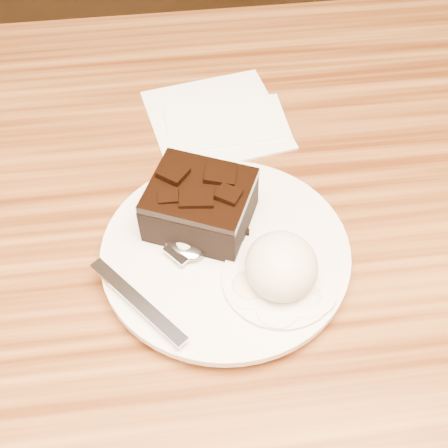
{
  "coord_description": "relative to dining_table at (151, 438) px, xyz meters",
  "views": [
    {
      "loc": [
        0.06,
        -0.32,
        1.2
      ],
      "look_at": [
        0.1,
        0.01,
        0.79
      ],
      "focal_mm": 50.97,
      "sensor_mm": 36.0,
      "label": 1
    }
  ],
  "objects": [
    {
      "name": "brownie",
      "position": [
        0.08,
        0.04,
        0.41
      ],
      "size": [
        0.11,
        0.1,
        0.04
      ],
      "primitive_type": "cube",
      "rotation": [
        0.0,
        0.0,
        -0.43
      ],
      "color": "black",
      "rests_on": "plate"
    },
    {
      "name": "crumb_b",
      "position": [
        0.05,
        0.02,
        0.39
      ],
      "size": [
        0.01,
        0.01,
        0.0
      ],
      "primitive_type": "cube",
      "rotation": [
        0.0,
        0.0,
        1.4
      ],
      "color": "black",
      "rests_on": "plate"
    },
    {
      "name": "ice_cream_scoop",
      "position": [
        0.14,
        -0.03,
        0.41
      ],
      "size": [
        0.06,
        0.06,
        0.05
      ],
      "primitive_type": "ellipsoid",
      "color": "silver",
      "rests_on": "plate"
    },
    {
      "name": "spoon",
      "position": [
        0.06,
        0.01,
        0.4
      ],
      "size": [
        0.12,
        0.15,
        0.01
      ],
      "primitive_type": null,
      "rotation": [
        0.0,
        0.0,
        0.67
      ],
      "color": "silver",
      "rests_on": "plate"
    },
    {
      "name": "crumb_c",
      "position": [
        0.15,
        -0.05,
        0.39
      ],
      "size": [
        0.01,
        0.01,
        0.0
      ],
      "primitive_type": "cube",
      "rotation": [
        0.0,
        0.0,
        0.94
      ],
      "color": "black",
      "rests_on": "plate"
    },
    {
      "name": "napkin",
      "position": [
        0.11,
        0.19,
        0.38
      ],
      "size": [
        0.16,
        0.16,
        0.01
      ],
      "primitive_type": "cube",
      "rotation": [
        0.0,
        0.0,
        0.18
      ],
      "color": "white",
      "rests_on": "dining_table"
    },
    {
      "name": "plate",
      "position": [
        0.1,
        0.0,
        0.38
      ],
      "size": [
        0.21,
        0.21,
        0.02
      ],
      "primitive_type": "cylinder",
      "color": "white",
      "rests_on": "dining_table"
    },
    {
      "name": "dining_table",
      "position": [
        0.0,
        0.0,
        0.0
      ],
      "size": [
        1.2,
        0.8,
        0.75
      ],
      "primitive_type": null,
      "color": "#4B230C",
      "rests_on": "floor"
    },
    {
      "name": "crumb_a",
      "position": [
        0.12,
        0.02,
        0.39
      ],
      "size": [
        0.01,
        0.01,
        0.0
      ],
      "primitive_type": "cube",
      "rotation": [
        0.0,
        0.0,
        1.38
      ],
      "color": "black",
      "rests_on": "plate"
    },
    {
      "name": "melt_puddle",
      "position": [
        0.14,
        -0.03,
        0.39
      ],
      "size": [
        0.1,
        0.1,
        0.0
      ],
      "primitive_type": "cylinder",
      "color": "white",
      "rests_on": "plate"
    }
  ]
}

